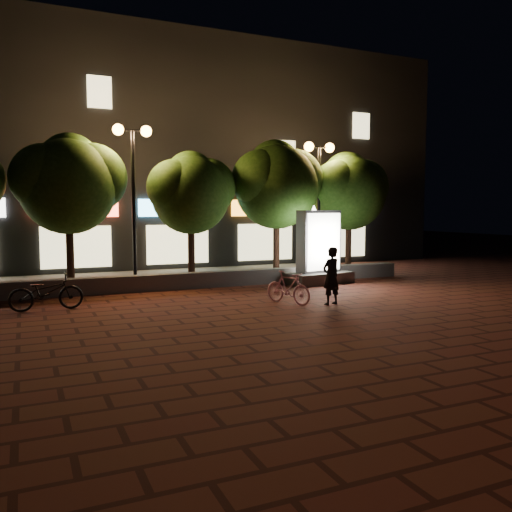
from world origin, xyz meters
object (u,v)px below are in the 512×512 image
street_lamp_right (319,174)px  tree_mid (192,190)px  tree_right (277,182)px  scooter_parked (46,292)px  rider (331,276)px  tree_far_right (349,188)px  ad_kiosk (318,254)px  scooter_pink (288,288)px  street_lamp_left (133,163)px  tree_left (70,180)px

street_lamp_right → tree_mid: bearing=177.0°
tree_right → scooter_parked: bearing=-156.2°
rider → tree_mid: bearing=-84.2°
tree_right → street_lamp_right: tree_right is taller
tree_far_right → tree_right: bearing=180.0°
tree_mid → tree_far_right: 6.50m
street_lamp_right → scooter_parked: street_lamp_right is taller
ad_kiosk → scooter_pink: ad_kiosk is taller
tree_right → tree_mid: bearing=-180.0°
ad_kiosk → scooter_parked: ad_kiosk is taller
tree_mid → street_lamp_left: size_ratio=0.87×
ad_kiosk → rider: bearing=-116.0°
rider → tree_left: bearing=-57.5°
scooter_parked → tree_right: bearing=-66.6°
scooter_parked → tree_far_right: bearing=-72.8°
street_lamp_right → rider: 7.03m
tree_mid → street_lamp_left: bearing=-172.7°
tree_left → rider: size_ratio=3.17×
tree_right → tree_far_right: size_ratio=1.06×
ad_kiosk → scooter_parked: size_ratio=1.42×
tree_left → street_lamp_left: street_lamp_left is taller
ad_kiosk → tree_far_right: bearing=38.9°
tree_left → tree_mid: 4.00m
street_lamp_left → scooter_pink: (3.09, -5.02, -3.59)m
tree_right → rider: tree_right is taller
street_lamp_right → scooter_pink: street_lamp_right is taller
scooter_pink → tree_mid: bearing=78.1°
tree_right → street_lamp_right: (1.64, -0.26, 0.33)m
tree_far_right → scooter_pink: 8.14m
street_lamp_right → scooter_pink: 7.24m
tree_left → tree_mid: bearing=-0.0°
tree_mid → ad_kiosk: 4.92m
tree_left → tree_far_right: tree_left is taller
scooter_parked → ad_kiosk: bearing=-80.9°
tree_mid → rider: (2.03, -5.85, -2.44)m
tree_far_right → street_lamp_left: size_ratio=0.92×
tree_right → street_lamp_right: size_ratio=1.02×
ad_kiosk → scooter_pink: bearing=-131.7°
tree_mid → ad_kiosk: (3.83, -2.16, -2.21)m
street_lamp_left → ad_kiosk: (5.88, -1.90, -3.02)m
tree_mid → rider: bearing=-70.8°
tree_left → street_lamp_right: bearing=-1.7°
scooter_pink → tree_right: bearing=43.8°
tree_left → tree_right: size_ratio=0.97×
street_lamp_left → ad_kiosk: street_lamp_left is taller
tree_right → street_lamp_left: 5.38m
tree_right → scooter_pink: 6.54m
tree_far_right → ad_kiosk: bearing=-141.1°
street_lamp_right → rider: size_ratio=3.23×
street_lamp_left → scooter_parked: 5.68m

